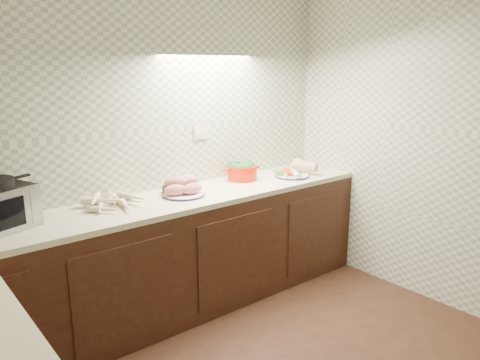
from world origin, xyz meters
TOP-DOWN VIEW (x-y plane):
  - room at (0.00, 0.00)m, footprint 3.60×3.60m
  - counter at (-0.68, 0.68)m, footprint 3.60×3.60m
  - parsnip_pile at (-0.28, 1.53)m, footprint 0.46×0.44m
  - sweet_potato_plate at (0.20, 1.53)m, footprint 0.33×0.32m
  - onion_bowl at (0.17, 1.63)m, footprint 0.15×0.15m
  - dutch_oven at (0.86, 1.63)m, footprint 0.31×0.29m
  - veg_plate at (1.33, 1.47)m, footprint 0.38×0.36m

SIDE VIEW (x-z plane):
  - counter at x=-0.68m, z-range 0.00..0.90m
  - parsnip_pile at x=-0.28m, z-range 0.89..0.98m
  - onion_bowl at x=0.17m, z-range 0.89..1.00m
  - veg_plate at x=1.33m, z-range 0.88..1.02m
  - sweet_potato_plate at x=0.20m, z-range 0.88..1.03m
  - dutch_oven at x=0.86m, z-range 0.90..1.07m
  - room at x=0.00m, z-range 0.33..2.93m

